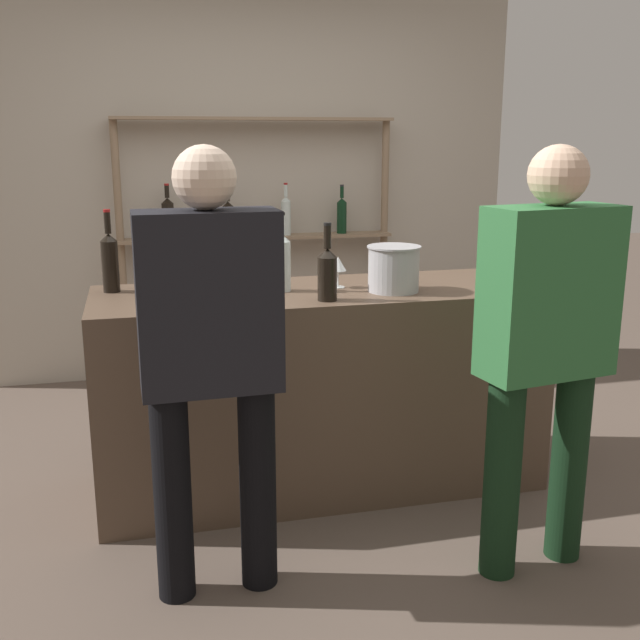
{
  "coord_description": "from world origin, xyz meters",
  "views": [
    {
      "loc": [
        -0.8,
        -3.26,
        1.64
      ],
      "look_at": [
        0.0,
        0.0,
        0.81
      ],
      "focal_mm": 42.0,
      "sensor_mm": 36.0,
      "label": 1
    }
  ],
  "objects_px": {
    "ice_bucket": "(394,269)",
    "customer_right": "(546,335)",
    "customer_left": "(211,347)",
    "counter_bottle_2": "(157,265)",
    "counter_bottle_4": "(110,261)",
    "wine_glass": "(338,265)",
    "counter_bottle_0": "(327,272)",
    "counter_bottle_1": "(167,265)",
    "counter_bottle_3": "(282,261)"
  },
  "relations": [
    {
      "from": "counter_bottle_3",
      "to": "customer_right",
      "type": "xyz_separation_m",
      "value": [
        0.8,
        -0.91,
        -0.16
      ]
    },
    {
      "from": "counter_bottle_2",
      "to": "counter_bottle_0",
      "type": "bearing_deg",
      "value": -26.74
    },
    {
      "from": "counter_bottle_1",
      "to": "counter_bottle_4",
      "type": "distance_m",
      "value": 0.3
    },
    {
      "from": "counter_bottle_4",
      "to": "customer_left",
      "type": "bearing_deg",
      "value": -69.99
    },
    {
      "from": "counter_bottle_2",
      "to": "counter_bottle_3",
      "type": "distance_m",
      "value": 0.56
    },
    {
      "from": "counter_bottle_2",
      "to": "wine_glass",
      "type": "relative_size",
      "value": 2.16
    },
    {
      "from": "counter_bottle_0",
      "to": "counter_bottle_3",
      "type": "relative_size",
      "value": 0.94
    },
    {
      "from": "counter_bottle_2",
      "to": "counter_bottle_4",
      "type": "distance_m",
      "value": 0.21
    },
    {
      "from": "ice_bucket",
      "to": "counter_bottle_4",
      "type": "bearing_deg",
      "value": 166.73
    },
    {
      "from": "counter_bottle_4",
      "to": "customer_right",
      "type": "xyz_separation_m",
      "value": [
        1.55,
        -1.08,
        -0.16
      ]
    },
    {
      "from": "ice_bucket",
      "to": "customer_left",
      "type": "bearing_deg",
      "value": -143.52
    },
    {
      "from": "counter_bottle_0",
      "to": "counter_bottle_4",
      "type": "height_order",
      "value": "counter_bottle_4"
    },
    {
      "from": "ice_bucket",
      "to": "customer_left",
      "type": "relative_size",
      "value": 0.15
    },
    {
      "from": "counter_bottle_1",
      "to": "counter_bottle_0",
      "type": "bearing_deg",
      "value": -19.38
    },
    {
      "from": "counter_bottle_2",
      "to": "wine_glass",
      "type": "xyz_separation_m",
      "value": [
        0.81,
        -0.09,
        -0.02
      ]
    },
    {
      "from": "counter_bottle_2",
      "to": "customer_left",
      "type": "distance_m",
      "value": 0.91
    },
    {
      "from": "counter_bottle_2",
      "to": "customer_left",
      "type": "height_order",
      "value": "customer_left"
    },
    {
      "from": "counter_bottle_0",
      "to": "ice_bucket",
      "type": "xyz_separation_m",
      "value": [
        0.34,
        0.12,
        -0.02
      ]
    },
    {
      "from": "wine_glass",
      "to": "customer_left",
      "type": "bearing_deg",
      "value": -129.96
    },
    {
      "from": "counter_bottle_3",
      "to": "ice_bucket",
      "type": "height_order",
      "value": "counter_bottle_3"
    },
    {
      "from": "counter_bottle_1",
      "to": "customer_right",
      "type": "relative_size",
      "value": 0.23
    },
    {
      "from": "customer_left",
      "to": "customer_right",
      "type": "bearing_deg",
      "value": -97.23
    },
    {
      "from": "wine_glass",
      "to": "counter_bottle_2",
      "type": "bearing_deg",
      "value": 173.52
    },
    {
      "from": "counter_bottle_1",
      "to": "counter_bottle_3",
      "type": "xyz_separation_m",
      "value": [
        0.51,
        0.01,
        -0.0
      ]
    },
    {
      "from": "counter_bottle_3",
      "to": "counter_bottle_4",
      "type": "distance_m",
      "value": 0.77
    },
    {
      "from": "counter_bottle_0",
      "to": "customer_left",
      "type": "bearing_deg",
      "value": -135.6
    },
    {
      "from": "counter_bottle_1",
      "to": "counter_bottle_3",
      "type": "relative_size",
      "value": 1.04
    },
    {
      "from": "counter_bottle_2",
      "to": "counter_bottle_3",
      "type": "height_order",
      "value": "counter_bottle_3"
    },
    {
      "from": "customer_left",
      "to": "counter_bottle_4",
      "type": "bearing_deg",
      "value": 18.66
    },
    {
      "from": "ice_bucket",
      "to": "customer_right",
      "type": "height_order",
      "value": "customer_right"
    },
    {
      "from": "ice_bucket",
      "to": "customer_left",
      "type": "height_order",
      "value": "customer_left"
    },
    {
      "from": "counter_bottle_2",
      "to": "counter_bottle_3",
      "type": "bearing_deg",
      "value": -11.26
    },
    {
      "from": "counter_bottle_4",
      "to": "customer_right",
      "type": "relative_size",
      "value": 0.23
    },
    {
      "from": "ice_bucket",
      "to": "customer_right",
      "type": "xyz_separation_m",
      "value": [
        0.32,
        -0.78,
        -0.13
      ]
    },
    {
      "from": "counter_bottle_4",
      "to": "wine_glass",
      "type": "height_order",
      "value": "counter_bottle_4"
    },
    {
      "from": "counter_bottle_3",
      "to": "wine_glass",
      "type": "relative_size",
      "value": 2.46
    },
    {
      "from": "customer_right",
      "to": "counter_bottle_0",
      "type": "bearing_deg",
      "value": 35.55
    },
    {
      "from": "counter_bottle_2",
      "to": "counter_bottle_4",
      "type": "xyz_separation_m",
      "value": [
        -0.2,
        0.06,
        0.02
      ]
    },
    {
      "from": "counter_bottle_1",
      "to": "customer_right",
      "type": "height_order",
      "value": "customer_right"
    },
    {
      "from": "counter_bottle_0",
      "to": "counter_bottle_4",
      "type": "xyz_separation_m",
      "value": [
        -0.9,
        0.41,
        0.02
      ]
    },
    {
      "from": "counter_bottle_3",
      "to": "ice_bucket",
      "type": "relative_size",
      "value": 1.46
    },
    {
      "from": "counter_bottle_0",
      "to": "counter_bottle_4",
      "type": "bearing_deg",
      "value": 155.53
    },
    {
      "from": "counter_bottle_3",
      "to": "wine_glass",
      "type": "distance_m",
      "value": 0.27
    },
    {
      "from": "customer_left",
      "to": "wine_glass",
      "type": "bearing_deg",
      "value": -41.31
    },
    {
      "from": "counter_bottle_4",
      "to": "wine_glass",
      "type": "bearing_deg",
      "value": -8.44
    },
    {
      "from": "customer_right",
      "to": "customer_left",
      "type": "distance_m",
      "value": 1.21
    },
    {
      "from": "counter_bottle_1",
      "to": "counter_bottle_2",
      "type": "xyz_separation_m",
      "value": [
        -0.04,
        0.12,
        -0.02
      ]
    },
    {
      "from": "counter_bottle_0",
      "to": "customer_left",
      "type": "distance_m",
      "value": 0.79
    },
    {
      "from": "customer_left",
      "to": "counter_bottle_0",
      "type": "bearing_deg",
      "value": -46.94
    },
    {
      "from": "counter_bottle_1",
      "to": "ice_bucket",
      "type": "xyz_separation_m",
      "value": [
        1.0,
        -0.11,
        -0.04
      ]
    }
  ]
}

